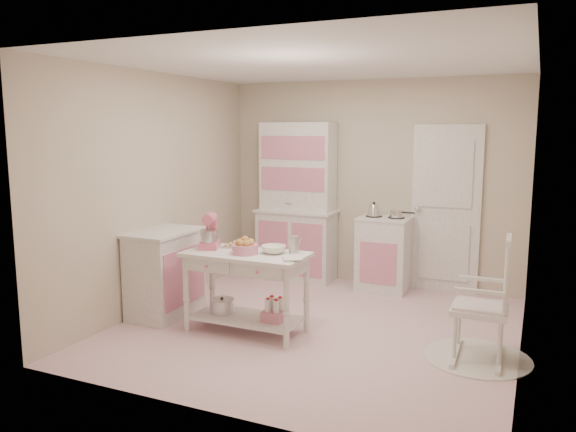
% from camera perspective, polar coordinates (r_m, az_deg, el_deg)
% --- Properties ---
extents(room_shell, '(3.84, 3.84, 2.62)m').
position_cam_1_polar(room_shell, '(5.44, 3.00, 5.28)').
color(room_shell, pink).
rests_on(room_shell, ground).
extents(door, '(0.82, 0.05, 2.04)m').
position_cam_1_polar(door, '(7.07, 15.73, 0.65)').
color(door, white).
rests_on(door, ground).
extents(hutch, '(1.06, 0.50, 2.08)m').
position_cam_1_polar(hutch, '(7.38, 0.89, 1.46)').
color(hutch, white).
rests_on(hutch, ground).
extents(stove, '(0.62, 0.57, 0.92)m').
position_cam_1_polar(stove, '(7.05, 9.72, -3.80)').
color(stove, white).
rests_on(stove, ground).
extents(base_cabinet, '(0.54, 0.84, 0.92)m').
position_cam_1_polar(base_cabinet, '(6.17, -12.39, -5.68)').
color(base_cabinet, white).
rests_on(base_cabinet, ground).
extents(lace_rug, '(0.92, 0.92, 0.01)m').
position_cam_1_polar(lace_rug, '(5.32, 18.65, -13.47)').
color(lace_rug, white).
rests_on(lace_rug, ground).
extents(rocking_chair, '(0.50, 0.73, 1.10)m').
position_cam_1_polar(rocking_chair, '(5.14, 18.95, -7.84)').
color(rocking_chair, white).
rests_on(rocking_chair, ground).
extents(work_table, '(1.20, 0.60, 0.80)m').
position_cam_1_polar(work_table, '(5.56, -4.26, -7.75)').
color(work_table, white).
rests_on(work_table, ground).
extents(stand_mixer, '(0.28, 0.33, 0.34)m').
position_cam_1_polar(stand_mixer, '(5.65, -7.97, -1.60)').
color(stand_mixer, '#D85B79').
rests_on(stand_mixer, work_table).
extents(cookie_tray, '(0.34, 0.24, 0.02)m').
position_cam_1_polar(cookie_tray, '(5.68, -4.77, -3.15)').
color(cookie_tray, silver).
rests_on(cookie_tray, work_table).
extents(bread_basket, '(0.25, 0.25, 0.09)m').
position_cam_1_polar(bread_basket, '(5.40, -4.37, -3.38)').
color(bread_basket, pink).
rests_on(bread_basket, work_table).
extents(mixing_bowl, '(0.24, 0.24, 0.08)m').
position_cam_1_polar(mixing_bowl, '(5.40, -1.47, -3.42)').
color(mixing_bowl, white).
rests_on(mixing_bowl, work_table).
extents(metal_pitcher, '(0.10, 0.10, 0.17)m').
position_cam_1_polar(metal_pitcher, '(5.39, 0.62, -2.93)').
color(metal_pitcher, silver).
rests_on(metal_pitcher, work_table).
extents(recipe_book, '(0.26, 0.28, 0.02)m').
position_cam_1_polar(recipe_book, '(5.15, -0.53, -4.32)').
color(recipe_book, white).
rests_on(recipe_book, work_table).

